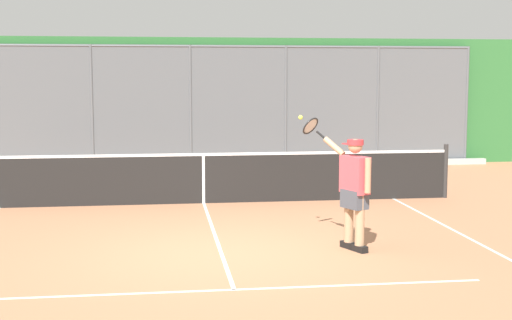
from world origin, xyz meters
TOP-DOWN VIEW (x-y plane):
  - ground_plane at (0.00, 0.00)m, footprint 60.00×60.00m
  - court_line_markings at (0.00, 1.87)m, footprint 7.55×10.29m
  - fence_backdrop at (-0.00, -9.97)m, footprint 18.16×1.37m
  - tennis_net at (0.00, -3.99)m, footprint 9.71×0.09m
  - tennis_player at (-1.84, -0.02)m, footprint 0.84×1.13m

SIDE VIEW (x-z plane):
  - ground_plane at x=0.00m, z-range 0.00..0.00m
  - court_line_markings at x=0.00m, z-range 0.00..0.01m
  - tennis_net at x=0.00m, z-range -0.04..1.03m
  - tennis_player at x=-1.84m, z-range -0.03..1.82m
  - fence_backdrop at x=0.00m, z-range -0.01..3.41m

